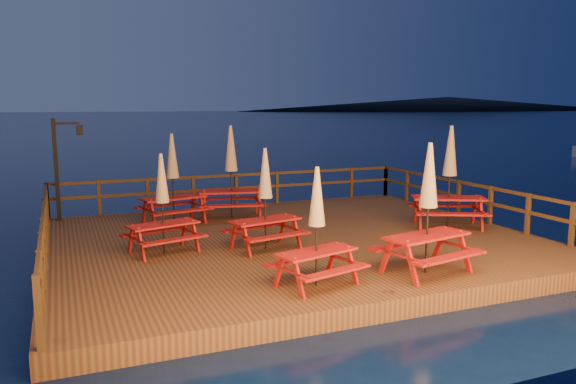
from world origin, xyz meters
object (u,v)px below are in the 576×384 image
object	(u,v)px
picnic_table_2	(317,225)
picnic_table_0	(449,175)
picnic_table_1	(231,170)
lamp_post	(61,160)

from	to	relation	value
picnic_table_2	picnic_table_0	bearing A→B (deg)	14.62
picnic_table_1	lamp_post	bearing A→B (deg)	174.53
picnic_table_2	lamp_post	bearing A→B (deg)	102.01
picnic_table_1	picnic_table_2	size ratio (longest dim) A/B	1.22
picnic_table_0	picnic_table_2	distance (m)	6.46
picnic_table_0	picnic_table_1	size ratio (longest dim) A/B	1.02
lamp_post	picnic_table_0	xyz separation A→B (m)	(9.91, -5.06, -0.33)
picnic_table_0	picnic_table_1	world-z (taller)	picnic_table_0
lamp_post	picnic_table_1	xyz separation A→B (m)	(4.68, -1.54, -0.35)
lamp_post	picnic_table_2	bearing A→B (deg)	-62.46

